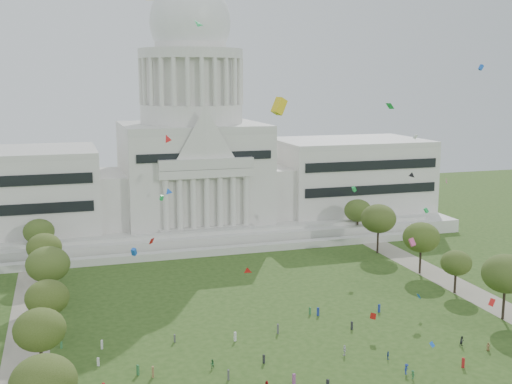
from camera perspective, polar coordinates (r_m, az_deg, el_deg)
name	(u,v)px	position (r m, az deg, el deg)	size (l,w,h in m)	color
capitol	(193,161)	(205.66, -5.64, 2.73)	(160.00, 64.50, 91.30)	beige
path_left	(27,350)	(126.23, -19.70, -13.09)	(8.00, 160.00, 0.04)	gray
path_right	(480,297)	(153.96, 19.30, -8.83)	(8.00, 160.00, 0.04)	gray
row_tree_l_1	(44,383)	(92.32, -18.37, -15.78)	(8.86, 8.86, 12.59)	black
row_tree_l_2	(40,330)	(111.16, -18.68, -11.52)	(8.42, 8.42, 11.97)	black
row_tree_r_2	(506,274)	(139.41, 21.32, -6.78)	(9.55, 9.55, 13.58)	black
row_tree_l_3	(47,298)	(126.86, -18.07, -8.92)	(8.12, 8.12, 11.55)	black
row_tree_r_3	(456,263)	(153.33, 17.37, -6.04)	(7.01, 7.01, 9.98)	black
row_tree_l_4	(48,264)	(144.19, -18.01, -6.14)	(9.29, 9.29, 13.21)	black
row_tree_r_4	(421,237)	(165.52, 14.48, -3.93)	(9.19, 9.19, 13.06)	black
row_tree_l_5	(44,247)	(162.43, -18.31, -4.71)	(8.33, 8.33, 11.85)	black
row_tree_r_5	(379,219)	(181.75, 10.84, -2.34)	(9.82, 9.82, 13.96)	black
row_tree_l_6	(39,232)	(180.13, -18.74, -3.35)	(8.19, 8.19, 11.64)	black
row_tree_r_6	(358,211)	(198.76, 9.04, -1.64)	(8.42, 8.42, 11.97)	black
person_0	(488,347)	(125.84, 19.95, -12.80)	(0.76, 0.50, 1.56)	olive
person_2	(462,341)	(126.31, 17.85, -12.51)	(0.93, 0.57, 1.91)	#26262B
person_3	(413,375)	(111.68, 13.76, -15.48)	(1.00, 0.52, 1.55)	#33723F
person_4	(344,350)	(117.90, 7.87, -13.75)	(1.14, 0.62, 1.95)	silver
person_8	(212,364)	(112.53, -3.92, -14.98)	(0.78, 0.48, 1.61)	#33723F
person_9	(406,369)	(113.00, 13.23, -15.07)	(1.18, 0.61, 1.82)	navy
person_10	(388,355)	(117.74, 11.65, -14.04)	(0.86, 0.47, 1.47)	navy
distant_crowd	(239,360)	(113.55, -1.51, -14.68)	(65.60, 35.01, 1.93)	olive
kite_swarm	(352,204)	(105.04, 8.51, -1.08)	(90.21, 98.62, 60.25)	white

